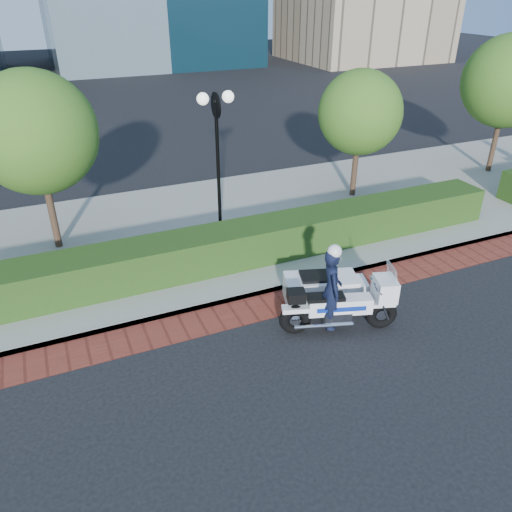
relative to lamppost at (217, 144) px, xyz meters
name	(u,v)px	position (x,y,z in m)	size (l,w,h in m)	color
ground	(261,352)	(-1.00, -5.20, -2.96)	(120.00, 120.00, 0.00)	black
brick_strip	(235,314)	(-1.00, -3.70, -2.95)	(60.00, 1.00, 0.01)	maroon
sidewalk	(181,234)	(-1.00, 0.80, -2.88)	(60.00, 8.00, 0.15)	gray
hedge_main	(205,251)	(-1.00, -1.60, -2.31)	(18.00, 1.20, 1.00)	#143411
lamppost	(217,144)	(0.00, 0.00, 0.00)	(1.02, 0.70, 4.21)	black
tree_b	(35,133)	(-4.50, 1.30, 0.48)	(3.20, 3.20, 4.89)	#332319
tree_c	(360,113)	(5.50, 1.30, 0.09)	(2.80, 2.80, 4.30)	#332319
tree_d	(509,81)	(12.00, 1.30, 0.65)	(3.40, 3.40, 5.16)	#332319
police_motorcycle	(331,293)	(0.89, -4.78, -2.22)	(2.60, 2.28, 2.16)	black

